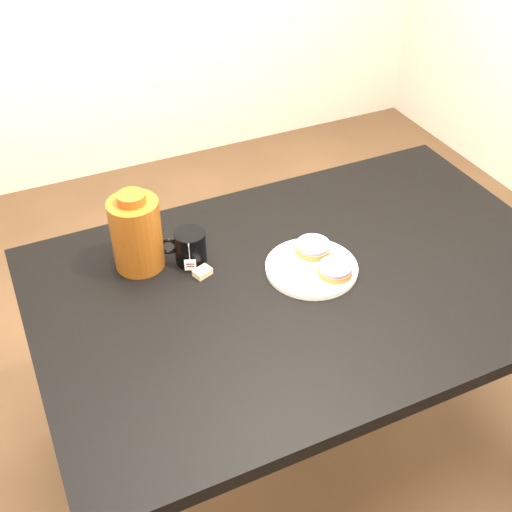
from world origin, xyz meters
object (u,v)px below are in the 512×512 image
(plate, at_px, (311,267))
(mug, at_px, (190,247))
(table, at_px, (307,301))
(teabag_pouch, at_px, (202,272))
(bagel_back, at_px, (313,247))
(bagel_package, at_px, (136,233))
(bagel_front, at_px, (335,270))

(plate, relative_size, mug, 1.83)
(table, relative_size, mug, 10.61)
(plate, height_order, teabag_pouch, same)
(mug, xyz_separation_m, teabag_pouch, (0.01, -0.07, -0.04))
(table, distance_m, teabag_pouch, 0.29)
(plate, distance_m, bagel_back, 0.06)
(bagel_back, relative_size, bagel_package, 0.53)
(mug, distance_m, bagel_package, 0.14)
(bagel_front, bearing_deg, teabag_pouch, 153.29)
(table, xyz_separation_m, mug, (-0.25, 0.19, 0.13))
(plate, xyz_separation_m, bagel_package, (-0.40, 0.21, 0.09))
(bagel_back, bearing_deg, mug, 159.53)
(teabag_pouch, distance_m, bagel_package, 0.20)
(table, bearing_deg, bagel_front, -26.21)
(table, bearing_deg, bagel_back, 55.49)
(table, xyz_separation_m, bagel_back, (0.05, 0.08, 0.11))
(bagel_back, height_order, teabag_pouch, bagel_back)
(teabag_pouch, xyz_separation_m, bagel_package, (-0.13, 0.11, 0.09))
(plate, distance_m, bagel_package, 0.46)
(mug, distance_m, teabag_pouch, 0.08)
(bagel_front, xyz_separation_m, teabag_pouch, (-0.30, 0.15, -0.02))
(table, height_order, teabag_pouch, teabag_pouch)
(table, relative_size, bagel_front, 12.24)
(mug, height_order, teabag_pouch, mug)
(bagel_back, xyz_separation_m, mug, (-0.31, 0.11, 0.02))
(bagel_back, distance_m, teabag_pouch, 0.30)
(bagel_back, height_order, mug, mug)
(bagel_back, height_order, bagel_front, same)
(bagel_front, relative_size, mug, 0.87)
(bagel_front, xyz_separation_m, bagel_package, (-0.44, 0.26, 0.08))
(bagel_package, bearing_deg, plate, -28.01)
(plate, distance_m, bagel_front, 0.07)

